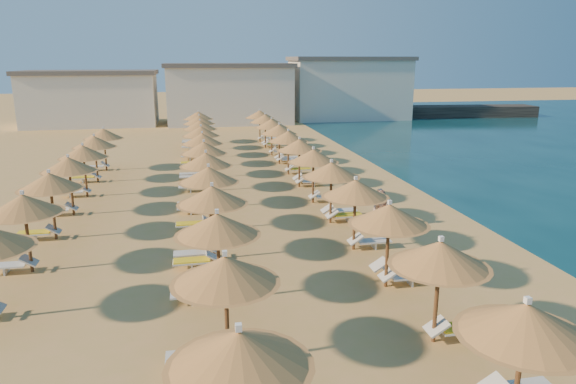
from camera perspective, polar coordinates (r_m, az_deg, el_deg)
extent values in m
plane|color=tan|center=(22.32, -0.65, -5.90)|extent=(220.00, 220.00, 0.00)
cube|color=black|center=(74.29, 15.27, 8.61)|extent=(30.24, 6.70, 1.50)
cube|color=silver|center=(67.03, -20.96, 9.51)|extent=(15.00, 8.00, 6.00)
cube|color=#59514C|center=(66.87, -21.22, 12.28)|extent=(15.60, 8.48, 0.50)
cube|color=silver|center=(65.29, -6.54, 10.60)|extent=(15.00, 8.00, 6.80)
cube|color=#59514C|center=(65.14, -6.64, 13.81)|extent=(15.60, 8.48, 0.50)
cube|color=silver|center=(70.30, 6.76, 11.20)|extent=(15.00, 8.00, 7.60)
cube|color=#59514C|center=(70.19, 6.86, 14.50)|extent=(15.60, 8.48, 0.50)
cylinder|color=brown|center=(12.45, 24.16, -18.47)|extent=(0.12, 0.12, 2.55)
cone|color=#94592B|center=(11.78, 24.87, -12.75)|extent=(2.61, 2.61, 0.72)
cone|color=#94592B|center=(11.91, 24.71, -14.04)|extent=(2.82, 2.82, 0.12)
cube|color=white|center=(11.60, 25.10, -10.84)|extent=(0.12, 0.12, 0.14)
cylinder|color=brown|center=(15.20, 16.15, -11.48)|extent=(0.12, 0.12, 2.55)
cone|color=#94592B|center=(14.66, 16.54, -6.59)|extent=(2.61, 2.61, 0.72)
cone|color=#94592B|center=(14.76, 16.45, -7.68)|extent=(2.82, 2.82, 0.12)
cube|color=white|center=(14.51, 16.66, -4.99)|extent=(0.12, 0.12, 0.14)
cylinder|color=brown|center=(18.29, 10.97, -6.61)|extent=(0.12, 0.12, 2.55)
cone|color=#94592B|center=(17.84, 11.18, -2.45)|extent=(2.61, 2.61, 0.72)
cone|color=#94592B|center=(17.93, 11.13, -3.37)|extent=(2.82, 2.82, 0.12)
cube|color=white|center=(17.73, 11.25, -1.12)|extent=(0.12, 0.12, 0.14)
cylinder|color=brown|center=(21.58, 7.38, -3.16)|extent=(0.12, 0.12, 2.55)
cone|color=#94592B|center=(21.21, 7.50, 0.42)|extent=(2.61, 2.61, 0.72)
cone|color=#94592B|center=(21.28, 7.48, -0.37)|extent=(2.82, 2.82, 0.12)
cube|color=white|center=(21.11, 7.54, 1.55)|extent=(0.12, 0.12, 0.14)
cylinder|color=brown|center=(24.99, 4.78, -0.62)|extent=(0.12, 0.12, 2.55)
cone|color=#94592B|center=(24.67, 4.84, 2.49)|extent=(2.61, 2.61, 0.72)
cone|color=#94592B|center=(24.73, 4.83, 1.81)|extent=(2.82, 2.82, 0.12)
cube|color=white|center=(24.58, 4.87, 3.48)|extent=(0.12, 0.12, 0.14)
cylinder|color=brown|center=(28.48, 2.80, 1.30)|extent=(0.12, 0.12, 2.55)
cone|color=#94592B|center=(28.20, 2.84, 4.05)|extent=(2.61, 2.61, 0.72)
cone|color=#94592B|center=(28.25, 2.83, 3.45)|extent=(2.82, 2.82, 0.12)
cube|color=white|center=(28.12, 2.85, 4.91)|extent=(0.12, 0.12, 0.14)
cylinder|color=brown|center=(32.02, 1.26, 2.80)|extent=(0.12, 0.12, 2.55)
cone|color=#94592B|center=(31.77, 1.28, 5.25)|extent=(2.61, 2.61, 0.72)
cone|color=#94592B|center=(31.82, 1.28, 4.72)|extent=(2.82, 2.82, 0.12)
cube|color=white|center=(31.70, 1.28, 6.02)|extent=(0.12, 0.12, 0.14)
cylinder|color=brown|center=(35.59, 0.03, 4.00)|extent=(0.12, 0.12, 2.55)
cone|color=#94592B|center=(35.37, 0.03, 6.21)|extent=(2.61, 2.61, 0.72)
cone|color=#94592B|center=(35.41, 0.03, 5.73)|extent=(2.82, 2.82, 0.12)
cube|color=white|center=(35.31, 0.03, 6.90)|extent=(0.12, 0.12, 0.14)
cylinder|color=brown|center=(39.19, -0.98, 4.98)|extent=(0.12, 0.12, 2.55)
cone|color=#94592B|center=(38.99, -0.99, 6.99)|extent=(2.61, 2.61, 0.72)
cone|color=#94592B|center=(39.03, -0.99, 6.55)|extent=(2.82, 2.82, 0.12)
cube|color=white|center=(38.93, -0.99, 7.62)|extent=(0.12, 0.12, 0.14)
cylinder|color=brown|center=(42.81, -1.83, 5.79)|extent=(0.12, 0.12, 2.55)
cone|color=#94592B|center=(42.62, -1.84, 7.63)|extent=(2.61, 2.61, 0.72)
cone|color=#94592B|center=(42.66, -1.84, 7.23)|extent=(2.82, 2.82, 0.12)
cube|color=white|center=(42.57, -1.85, 8.21)|extent=(0.12, 0.12, 0.14)
cylinder|color=brown|center=(46.45, -2.54, 6.47)|extent=(0.12, 0.12, 2.55)
cone|color=#94592B|center=(46.27, -2.56, 8.17)|extent=(2.61, 2.61, 0.72)
cone|color=#94592B|center=(46.31, -2.55, 7.80)|extent=(2.82, 2.82, 0.12)
cube|color=white|center=(46.23, -2.56, 8.71)|extent=(0.12, 0.12, 0.14)
cylinder|color=brown|center=(50.10, -3.15, 7.06)|extent=(0.12, 0.12, 2.55)
cone|color=#94592B|center=(49.93, -3.17, 8.64)|extent=(2.61, 2.61, 0.72)
cone|color=#94592B|center=(49.97, -3.17, 8.29)|extent=(2.82, 2.82, 0.12)
cube|color=white|center=(49.89, -3.18, 9.13)|extent=(0.12, 0.12, 0.14)
cone|color=#94592B|center=(9.85, -5.45, -16.94)|extent=(2.61, 2.61, 0.72)
cone|color=#94592B|center=(10.01, -5.41, -18.41)|extent=(2.82, 2.82, 0.12)
cube|color=white|center=(9.63, -5.52, -14.75)|extent=(0.12, 0.12, 0.14)
cylinder|color=brown|center=(13.76, -6.81, -13.86)|extent=(0.12, 0.12, 2.55)
cone|color=#94592B|center=(13.15, -6.99, -8.53)|extent=(2.61, 2.61, 0.72)
cone|color=#94592B|center=(13.28, -6.95, -9.73)|extent=(2.82, 2.82, 0.12)
cube|color=white|center=(12.99, -7.05, -6.78)|extent=(0.12, 0.12, 0.14)
cylinder|color=brown|center=(17.11, -7.70, -7.99)|extent=(0.12, 0.12, 2.55)
cone|color=#94592B|center=(16.63, -7.86, -3.56)|extent=(2.61, 2.61, 0.72)
cone|color=#94592B|center=(16.73, -7.83, -4.55)|extent=(2.82, 2.82, 0.12)
cube|color=white|center=(16.51, -7.91, -2.14)|extent=(0.12, 0.12, 0.14)
cylinder|color=brown|center=(20.59, -8.28, -4.07)|extent=(0.12, 0.12, 2.55)
cone|color=#94592B|center=(20.20, -8.42, -0.33)|extent=(2.61, 2.61, 0.72)
cone|color=#94592B|center=(20.28, -8.39, -1.15)|extent=(2.82, 2.82, 0.12)
cube|color=white|center=(20.09, -8.47, 0.86)|extent=(0.12, 0.12, 0.14)
cylinder|color=brown|center=(24.15, -8.69, -1.29)|extent=(0.12, 0.12, 2.55)
cone|color=#94592B|center=(23.81, -8.81, 1.93)|extent=(2.61, 2.61, 0.72)
cone|color=#94592B|center=(23.87, -8.79, 1.22)|extent=(2.82, 2.82, 0.12)
cube|color=white|center=(23.72, -8.85, 2.95)|extent=(0.12, 0.12, 0.14)
cylinder|color=brown|center=(27.74, -8.99, 0.78)|extent=(0.12, 0.12, 2.55)
cone|color=#94592B|center=(27.45, -9.10, 3.59)|extent=(2.61, 2.61, 0.72)
cone|color=#94592B|center=(27.50, -9.08, 2.98)|extent=(2.82, 2.82, 0.12)
cube|color=white|center=(27.37, -9.14, 4.48)|extent=(0.12, 0.12, 0.14)
cylinder|color=brown|center=(31.36, -9.22, 2.36)|extent=(0.12, 0.12, 2.55)
cone|color=#94592B|center=(31.10, -9.33, 4.86)|extent=(2.61, 2.61, 0.72)
cone|color=#94592B|center=(31.15, -9.30, 4.32)|extent=(2.82, 2.82, 0.12)
cube|color=white|center=(31.03, -9.36, 5.65)|extent=(0.12, 0.12, 0.14)
cylinder|color=brown|center=(35.00, -9.41, 3.62)|extent=(0.12, 0.12, 2.55)
cone|color=#94592B|center=(34.77, -9.50, 5.87)|extent=(2.61, 2.61, 0.72)
cone|color=#94592B|center=(34.82, -9.48, 5.38)|extent=(2.82, 2.82, 0.12)
cube|color=white|center=(34.71, -9.53, 6.57)|extent=(0.12, 0.12, 0.14)
cylinder|color=brown|center=(38.66, -9.56, 4.64)|extent=(0.12, 0.12, 2.55)
cone|color=#94592B|center=(38.45, -9.64, 6.68)|extent=(2.61, 2.61, 0.72)
cone|color=#94592B|center=(38.49, -9.62, 6.24)|extent=(2.82, 2.82, 0.12)
cube|color=white|center=(38.39, -9.67, 7.32)|extent=(0.12, 0.12, 0.14)
cylinder|color=brown|center=(42.32, -9.68, 5.49)|extent=(0.12, 0.12, 2.55)
cone|color=#94592B|center=(42.13, -9.76, 7.35)|extent=(2.61, 2.61, 0.72)
cone|color=#94592B|center=(42.17, -9.74, 6.95)|extent=(2.82, 2.82, 0.12)
cube|color=white|center=(42.08, -9.79, 7.93)|extent=(0.12, 0.12, 0.14)
cylinder|color=brown|center=(46.00, -9.79, 6.20)|extent=(0.12, 0.12, 2.55)
cone|color=#94592B|center=(45.82, -9.86, 7.91)|extent=(2.61, 2.61, 0.72)
cone|color=#94592B|center=(45.86, -9.84, 7.54)|extent=(2.82, 2.82, 0.12)
cube|color=white|center=(45.78, -9.88, 8.45)|extent=(0.12, 0.12, 0.14)
cylinder|color=brown|center=(49.68, -9.88, 6.80)|extent=(0.12, 0.12, 2.55)
cone|color=#94592B|center=(49.51, -9.95, 8.39)|extent=(2.61, 2.61, 0.72)
cone|color=#94592B|center=(49.55, -9.93, 8.05)|extent=(2.82, 2.82, 0.12)
cube|color=white|center=(49.47, -9.97, 8.89)|extent=(0.12, 0.12, 0.14)
cylinder|color=brown|center=(21.49, -26.90, -4.75)|extent=(0.12, 0.12, 2.55)
cone|color=#94592B|center=(21.11, -27.33, -1.18)|extent=(2.61, 2.61, 0.72)
cone|color=#94592B|center=(21.19, -27.23, -1.97)|extent=(2.82, 2.82, 0.12)
cube|color=white|center=(21.01, -27.46, -0.05)|extent=(0.12, 0.12, 0.14)
cylinder|color=brown|center=(24.92, -24.63, -1.98)|extent=(0.12, 0.12, 2.55)
cone|color=#94592B|center=(24.59, -24.97, 1.12)|extent=(2.61, 2.61, 0.72)
cone|color=#94592B|center=(24.65, -24.89, 0.44)|extent=(2.82, 2.82, 0.12)
cube|color=white|center=(24.50, -25.08, 2.11)|extent=(0.12, 0.12, 0.14)
cylinder|color=brown|center=(28.41, -22.92, 0.11)|extent=(0.12, 0.12, 2.55)
cone|color=#94592B|center=(28.13, -23.20, 2.85)|extent=(2.61, 2.61, 0.72)
cone|color=#94592B|center=(28.18, -23.14, 2.26)|extent=(2.82, 2.82, 0.12)
cube|color=white|center=(28.05, -23.28, 3.72)|extent=(0.12, 0.12, 0.14)
cylinder|color=brown|center=(31.96, -21.59, 1.75)|extent=(0.12, 0.12, 2.55)
cone|color=#94592B|center=(31.70, -21.82, 4.19)|extent=(2.61, 2.61, 0.72)
cone|color=#94592B|center=(31.75, -21.77, 3.66)|extent=(2.82, 2.82, 0.12)
cube|color=white|center=(31.64, -21.89, 4.96)|extent=(0.12, 0.12, 0.14)
cylinder|color=brown|center=(35.54, -20.52, 3.05)|extent=(0.12, 0.12, 2.55)
cone|color=#94592B|center=(35.31, -20.72, 5.26)|extent=(2.61, 2.61, 0.72)
cone|color=#94592B|center=(35.35, -20.68, 4.78)|extent=(2.82, 2.82, 0.12)
cube|color=white|center=(35.25, -20.78, 5.95)|extent=(0.12, 0.12, 0.14)
cylinder|color=brown|center=(39.14, -19.65, 4.12)|extent=(0.12, 0.12, 2.55)
cone|color=#94592B|center=(38.94, -19.82, 6.12)|extent=(2.61, 2.61, 0.72)
cone|color=#94592B|center=(38.98, -19.78, 5.69)|extent=(2.82, 2.82, 0.12)
cube|color=white|center=(38.88, -19.88, 6.75)|extent=(0.12, 0.12, 0.14)
cube|color=silver|center=(16.03, 18.88, -14.12)|extent=(1.42, 0.61, 0.06)
cube|color=silver|center=(16.10, 18.83, -14.62)|extent=(0.06, 0.55, 0.32)
cube|color=silver|center=(15.60, 16.18, -14.15)|extent=(0.58, 0.61, 0.40)
cube|color=yellow|center=(16.00, 18.89, -13.94)|extent=(1.37, 0.56, 0.05)
cube|color=silver|center=(14.22, -10.48, -17.45)|extent=(1.42, 0.61, 0.06)
cube|color=silver|center=(14.31, -10.45, -17.99)|extent=(0.06, 0.55, 0.32)
cube|color=silver|center=(14.16, -7.01, -16.79)|extent=(0.58, 0.61, 0.40)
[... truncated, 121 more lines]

